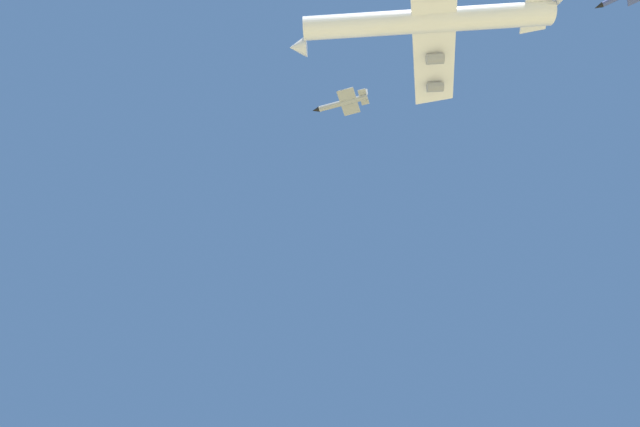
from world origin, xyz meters
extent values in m
cylinder|color=white|center=(-21.66, 72.96, 123.97)|extent=(56.01, 48.85, 6.40)
cone|color=white|center=(2.38, 45.49, 123.97)|extent=(7.75, 7.87, 6.08)
cube|color=white|center=(-23.08, 74.37, 123.02)|extent=(52.64, 48.19, 9.68)
cylinder|color=gray|center=(-39.70, 59.83, 124.10)|extent=(5.75, 5.52, 3.00)
cylinder|color=gray|center=(-31.52, 66.99, 122.47)|extent=(5.75, 5.52, 3.00)
cylinder|color=#999EA3|center=(-9.32, 50.54, 101.12)|extent=(8.82, 11.42, 1.50)
cone|color=black|center=(-4.93, 44.45, 101.12)|extent=(2.39, 2.50, 1.50)
cube|color=#999EA3|center=(-10.19, 51.75, 100.92)|extent=(9.06, 8.25, 0.24)
cube|color=#999EA3|center=(-12.53, 55.00, 103.07)|extent=(1.57, 2.06, 2.60)
cube|color=#999EA3|center=(-12.53, 55.00, 101.32)|extent=(5.06, 4.43, 0.20)
cone|color=black|center=(-57.48, 103.44, 125.71)|extent=(2.14, 2.42, 1.50)
camera|label=1|loc=(37.84, 104.06, 2.28)|focal=25.40mm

